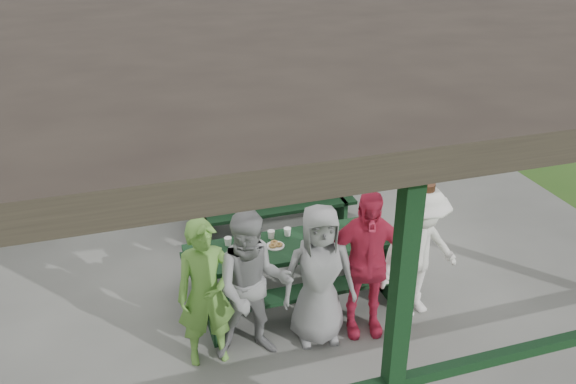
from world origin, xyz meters
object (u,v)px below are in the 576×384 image
object	(u,v)px
picnic_table_near	(293,262)
contestant_green	(206,294)
contestant_grey_mid	(319,275)
pickup_truck	(226,56)
spectator_blue	(133,145)
farm_trailer	(72,76)
picnic_table_far	(265,191)
spectator_grey	(341,137)
contestant_grey_left	(253,287)
spectator_lblue	(209,155)
contestant_red	(365,264)
contestant_white_fedora	(419,252)

from	to	relation	value
picnic_table_near	contestant_green	world-z (taller)	contestant_green
contestant_grey_mid	pickup_truck	distance (m)	10.87
pickup_truck	picnic_table_near	bearing A→B (deg)	-161.43
spectator_blue	farm_trailer	distance (m)	5.81
picnic_table_far	contestant_grey_mid	size ratio (longest dim) A/B	1.46
contestant_green	spectator_blue	size ratio (longest dim) A/B	0.93
picnic_table_far	spectator_grey	size ratio (longest dim) A/B	1.44
contestant_grey_left	farm_trailer	world-z (taller)	contestant_grey_left
contestant_grey_left	pickup_truck	bearing A→B (deg)	87.74
contestant_grey_mid	spectator_grey	size ratio (longest dim) A/B	0.98
picnic_table_near	contestant_green	distance (m)	1.51
contestant_green	picnic_table_near	bearing A→B (deg)	34.29
spectator_blue	pickup_truck	distance (m)	7.21
picnic_table_far	pickup_truck	size ratio (longest dim) A/B	0.51
spectator_lblue	farm_trailer	size ratio (longest dim) A/B	0.40
picnic_table_near	contestant_green	size ratio (longest dim) A/B	1.52
contestant_grey_left	pickup_truck	size ratio (longest dim) A/B	0.36
picnic_table_near	pickup_truck	bearing A→B (deg)	82.24
spectator_grey	farm_trailer	bearing A→B (deg)	-70.15
picnic_table_near	spectator_grey	distance (m)	3.39
pickup_truck	farm_trailer	world-z (taller)	farm_trailer
contestant_red	spectator_grey	distance (m)	3.93
spectator_grey	farm_trailer	world-z (taller)	spectator_grey
contestant_grey_left	contestant_grey_mid	size ratio (longest dim) A/B	1.04
contestant_grey_mid	spectator_blue	distance (m)	4.52
spectator_lblue	picnic_table_far	bearing A→B (deg)	137.80
contestant_white_fedora	spectator_lblue	size ratio (longest dim) A/B	1.08
picnic_table_far	contestant_grey_left	bearing A→B (deg)	-107.98
spectator_blue	spectator_grey	size ratio (longest dim) A/B	1.08
contestant_grey_mid	farm_trailer	distance (m)	10.27
contestant_grey_mid	spectator_grey	xyz separation A→B (m)	(1.76, 3.71, 0.01)
spectator_grey	contestant_grey_left	bearing A→B (deg)	41.07
picnic_table_near	contestant_grey_mid	distance (m)	0.92
contestant_grey_left	contestant_white_fedora	size ratio (longest dim) A/B	1.01
contestant_white_fedora	pickup_truck	distance (m)	10.70
spectator_lblue	spectator_grey	world-z (taller)	spectator_grey
picnic_table_near	spectator_grey	world-z (taller)	spectator_grey
picnic_table_near	picnic_table_far	bearing A→B (deg)	83.99
picnic_table_far	spectator_grey	bearing A→B (deg)	28.68
pickup_truck	contestant_grey_mid	bearing A→B (deg)	-160.72
spectator_lblue	spectator_grey	bearing A→B (deg)	-170.09
picnic_table_far	spectator_grey	xyz separation A→B (m)	(1.57, 0.86, 0.38)
spectator_lblue	spectator_grey	distance (m)	2.24
contestant_red	contestant_white_fedora	size ratio (longest dim) A/B	1.05
contestant_green	farm_trailer	bearing A→B (deg)	97.86
contestant_grey_left	contestant_red	world-z (taller)	contestant_red
spectator_blue	contestant_red	bearing A→B (deg)	107.90
picnic_table_near	spectator_grey	size ratio (longest dim) A/B	1.52
picnic_table_far	picnic_table_near	bearing A→B (deg)	-96.01
contestant_red	farm_trailer	bearing A→B (deg)	119.03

